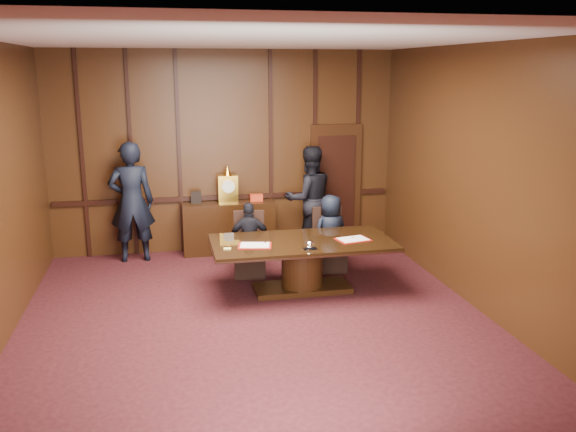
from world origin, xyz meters
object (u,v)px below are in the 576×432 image
object	(u,v)px
conference_table	(302,257)
witness_right	(309,199)
signatory_right	(331,233)
signatory_left	(250,240)
witness_left	(132,202)
sideboard	(229,225)

from	to	relation	value
conference_table	witness_right	size ratio (longest dim) A/B	1.40
signatory_right	witness_right	bearing A→B (deg)	-102.16
conference_table	witness_right	xyz separation A→B (m)	(0.59, 2.00, 0.43)
conference_table	signatory_left	distance (m)	1.03
witness_left	witness_right	bearing A→B (deg)	177.51
witness_left	conference_table	bearing A→B (deg)	138.34
sideboard	signatory_left	size ratio (longest dim) A/B	1.36
signatory_right	conference_table	bearing A→B (deg)	35.83
signatory_left	witness_right	size ratio (longest dim) A/B	0.63
signatory_left	witness_left	xyz separation A→B (m)	(-1.80, 1.20, 0.42)
conference_table	signatory_left	size ratio (longest dim) A/B	2.22
conference_table	signatory_right	bearing A→B (deg)	50.91
signatory_left	sideboard	bearing A→B (deg)	-79.98
conference_table	signatory_left	world-z (taller)	signatory_left
signatory_left	witness_right	distance (m)	1.76
sideboard	signatory_left	xyz separation A→B (m)	(0.18, -1.36, 0.10)
sideboard	witness_left	distance (m)	1.72
witness_left	signatory_right	bearing A→B (deg)	156.38
sideboard	signatory_right	size ratio (longest dim) A/B	1.28
sideboard	witness_right	distance (m)	1.50
sideboard	signatory_right	bearing A→B (deg)	-42.60
sideboard	witness_right	xyz separation A→B (m)	(1.42, -0.16, 0.45)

